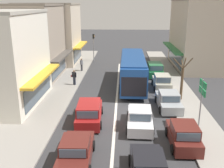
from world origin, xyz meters
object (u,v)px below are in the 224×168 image
object	(u,v)px
parked_wagon_kerb_rear	(155,69)
traffic_light_downstreet	(94,43)
pedestrian_with_handbag_near	(74,76)
sedan_queue_gap_filler	(76,152)
sedan_queue_far_back	(140,118)
parked_hatchback_kerb_third	(162,82)
directional_road_sign	(202,92)
pedestrian_browsing_midblock	(82,64)
parked_hatchback_kerb_front	(183,135)
street_tree_right	(182,80)
wagon_behind_bus_near	(89,112)
parked_sedan_kerb_second	(168,101)
city_bus	(133,69)

from	to	relation	value
parked_wagon_kerb_rear	traffic_light_downstreet	world-z (taller)	traffic_light_downstreet
pedestrian_with_handbag_near	sedan_queue_gap_filler	bearing A→B (deg)	-79.28
sedan_queue_far_back	parked_wagon_kerb_rear	size ratio (longest dim) A/B	0.94
parked_hatchback_kerb_third	directional_road_sign	world-z (taller)	directional_road_sign
pedestrian_browsing_midblock	parked_hatchback_kerb_front	bearing A→B (deg)	-62.99
sedan_queue_gap_filler	parked_hatchback_kerb_third	bearing A→B (deg)	64.11
pedestrian_with_handbag_near	parked_hatchback_kerb_third	bearing A→B (deg)	-2.83
parked_wagon_kerb_rear	street_tree_right	bearing A→B (deg)	-80.52
pedestrian_with_handbag_near	street_tree_right	bearing A→B (deg)	-20.41
wagon_behind_bus_near	parked_wagon_kerb_rear	world-z (taller)	same
traffic_light_downstreet	pedestrian_browsing_midblock	distance (m)	6.69
wagon_behind_bus_near	sedan_queue_far_back	bearing A→B (deg)	-10.88
sedan_queue_far_back	parked_sedan_kerb_second	size ratio (longest dim) A/B	1.01
sedan_queue_gap_filler	pedestrian_with_handbag_near	size ratio (longest dim) A/B	2.60
sedan_queue_far_back	parked_hatchback_kerb_third	xyz separation A→B (m)	(2.81, 9.11, 0.05)
parked_hatchback_kerb_third	street_tree_right	bearing A→B (deg)	-69.81
directional_road_sign	parked_wagon_kerb_rear	bearing A→B (deg)	96.53
city_bus	sedan_queue_gap_filler	xyz separation A→B (m)	(-3.61, -14.65, -1.22)
parked_hatchback_kerb_front	street_tree_right	bearing A→B (deg)	79.44
parked_hatchback_kerb_front	street_tree_right	xyz separation A→B (m)	(1.51, 8.10, 1.23)
sedan_queue_far_back	parked_hatchback_kerb_front	distance (m)	3.58
sedan_queue_gap_filler	pedestrian_with_handbag_near	world-z (taller)	pedestrian_with_handbag_near
parked_wagon_kerb_rear	pedestrian_browsing_midblock	distance (m)	9.40
sedan_queue_far_back	directional_road_sign	xyz separation A→B (m)	(4.27, 0.11, 2.04)
sedan_queue_gap_filler	pedestrian_browsing_midblock	size ratio (longest dim) A/B	2.60
sedan_queue_far_back	pedestrian_browsing_midblock	xyz separation A→B (m)	(-6.66, 15.66, 0.40)
parked_sedan_kerb_second	traffic_light_downstreet	distance (m)	20.32
wagon_behind_bus_near	parked_hatchback_kerb_front	xyz separation A→B (m)	(6.34, -3.20, -0.04)
wagon_behind_bus_near	parked_hatchback_kerb_third	bearing A→B (deg)	51.94
city_bus	sedan_queue_far_back	size ratio (longest dim) A/B	2.55
street_tree_right	directional_road_sign	bearing A→B (deg)	-88.20
parked_hatchback_kerb_third	parked_wagon_kerb_rear	xyz separation A→B (m)	(-0.17, 5.22, 0.04)
wagon_behind_bus_near	pedestrian_browsing_midblock	distance (m)	15.23
parked_hatchback_kerb_front	traffic_light_downstreet	xyz separation A→B (m)	(-8.36, 24.53, 2.15)
parked_sedan_kerb_second	pedestrian_browsing_midblock	bearing A→B (deg)	127.87
wagon_behind_bus_near	traffic_light_downstreet	bearing A→B (deg)	95.40
traffic_light_downstreet	pedestrian_with_handbag_near	distance (m)	12.63
parked_hatchback_kerb_third	parked_sedan_kerb_second	bearing A→B (deg)	-91.75
wagon_behind_bus_near	parked_wagon_kerb_rear	xyz separation A→B (m)	(6.40, 13.61, 0.00)
wagon_behind_bus_near	street_tree_right	size ratio (longest dim) A/B	1.10
wagon_behind_bus_near	traffic_light_downstreet	size ratio (longest dim) A/B	1.09
parked_sedan_kerb_second	parked_hatchback_kerb_third	xyz separation A→B (m)	(0.17, 5.42, 0.05)
parked_hatchback_kerb_front	pedestrian_browsing_midblock	size ratio (longest dim) A/B	2.27
parked_sedan_kerb_second	pedestrian_with_handbag_near	bearing A→B (deg)	147.32
sedan_queue_far_back	traffic_light_downstreet	bearing A→B (deg)	104.67
parked_hatchback_kerb_front	parked_wagon_kerb_rear	distance (m)	16.81
sedan_queue_far_back	parked_wagon_kerb_rear	xyz separation A→B (m)	(2.64, 14.33, 0.08)
wagon_behind_bus_near	traffic_light_downstreet	world-z (taller)	traffic_light_downstreet
pedestrian_browsing_midblock	parked_sedan_kerb_second	bearing A→B (deg)	-52.13
pedestrian_browsing_midblock	street_tree_right	bearing A→B (deg)	-43.03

